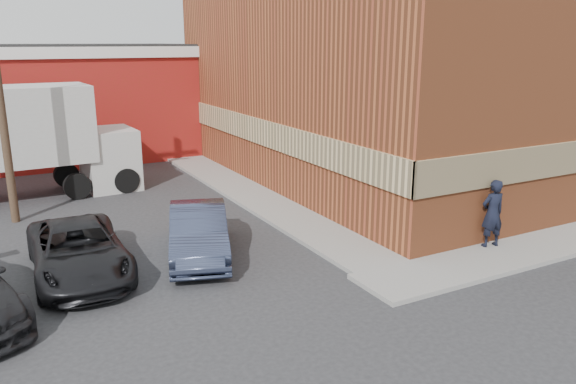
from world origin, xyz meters
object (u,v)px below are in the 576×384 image
sedan (199,232)px  suv_a (78,251)px  box_truck (21,135)px  man (492,213)px  warehouse (28,102)px  brick_building (405,66)px

sedan → suv_a: size_ratio=0.90×
box_truck → suv_a: bearing=-88.8°
sedan → suv_a: 3.10m
man → box_truck: box_truck is taller
man → sedan: bearing=-15.9°
warehouse → suv_a: (-0.33, -16.60, -2.15)m
man → suv_a: 11.13m
warehouse → suv_a: size_ratio=3.41×
suv_a → sedan: bearing=-2.6°
sedan → man: bearing=-6.6°
box_truck → sedan: bearing=-69.9°
suv_a → box_truck: 8.71m
suv_a → box_truck: (-0.55, 8.52, 1.74)m
brick_building → warehouse: brick_building is taller
brick_building → sedan: (-11.73, -5.81, -3.97)m
warehouse → sedan: warehouse is taller
suv_a → box_truck: box_truck is taller
sedan → warehouse: bearing=117.6°
sedan → suv_a: sedan is taller
warehouse → man: warehouse is taller
warehouse → sedan: 17.17m
sedan → box_truck: size_ratio=0.50×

